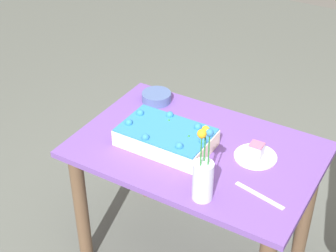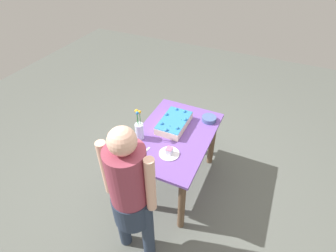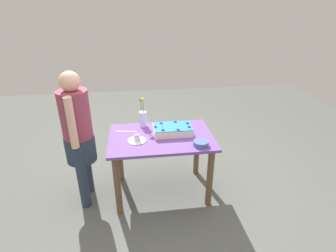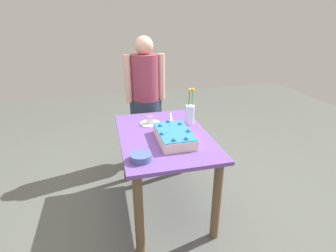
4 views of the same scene
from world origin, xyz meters
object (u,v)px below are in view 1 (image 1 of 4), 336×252
object	(u,v)px
serving_plate_with_slice	(256,154)
flower_vase	(203,177)
sheet_cake	(166,137)
fruit_bowl	(157,97)
cake_knife	(259,195)

from	to	relation	value
serving_plate_with_slice	flower_vase	bearing A→B (deg)	-102.92
sheet_cake	flower_vase	xyz separation A→B (m)	(0.32, -0.24, 0.06)
sheet_cake	serving_plate_with_slice	distance (m)	0.42
sheet_cake	fruit_bowl	xyz separation A→B (m)	(-0.24, 0.31, -0.02)
serving_plate_with_slice	fruit_bowl	xyz separation A→B (m)	(-0.64, 0.19, 0.01)
fruit_bowl	sheet_cake	bearing A→B (deg)	-51.77
flower_vase	fruit_bowl	world-z (taller)	flower_vase
sheet_cake	flower_vase	world-z (taller)	flower_vase
flower_vase	fruit_bowl	size ratio (longest dim) A/B	2.23
sheet_cake	serving_plate_with_slice	bearing A→B (deg)	17.41
serving_plate_with_slice	flower_vase	world-z (taller)	flower_vase
serving_plate_with_slice	fruit_bowl	bearing A→B (deg)	163.96
sheet_cake	serving_plate_with_slice	world-z (taller)	sheet_cake
sheet_cake	flower_vase	size ratio (longest dim) A/B	1.24
cake_knife	serving_plate_with_slice	bearing A→B (deg)	-51.35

